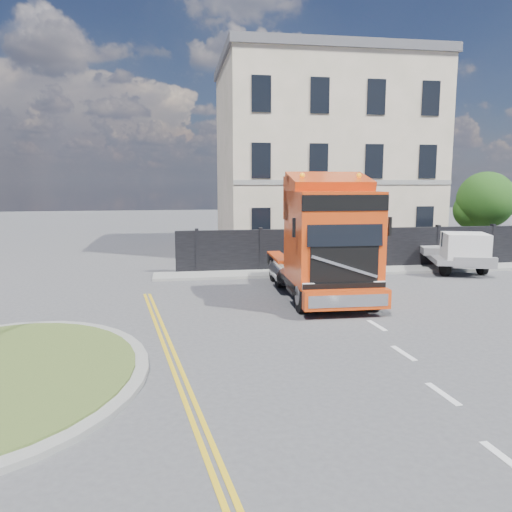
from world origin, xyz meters
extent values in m
plane|color=#424244|center=(0.00, 0.00, 0.00)|extent=(120.00, 120.00, 0.00)
cube|color=black|center=(6.00, 9.00, 1.00)|extent=(18.00, 0.25, 2.00)
cube|color=beige|center=(6.00, 16.50, 5.50)|extent=(12.00, 10.00, 11.00)
cube|color=#4E4F54|center=(6.00, 16.50, 11.25)|extent=(12.30, 10.30, 0.50)
cube|color=beige|center=(3.00, 16.50, 12.00)|extent=(0.80, 0.80, 1.60)
cube|color=beige|center=(9.00, 16.50, 12.00)|extent=(0.80, 0.80, 1.60)
cylinder|color=#382619|center=(14.50, 12.00, 1.20)|extent=(0.24, 0.24, 2.40)
sphere|color=#113811|center=(14.50, 12.00, 3.20)|extent=(3.20, 3.20, 3.20)
sphere|color=#113811|center=(14.00, 12.40, 2.60)|extent=(2.20, 2.20, 2.20)
cube|color=gray|center=(6.00, 8.10, 0.06)|extent=(20.00, 1.60, 0.12)
cube|color=black|center=(2.38, 4.21, 0.83)|extent=(2.88, 7.06, 0.50)
cube|color=red|center=(2.34, 2.26, 2.39)|extent=(2.84, 2.95, 3.11)
cube|color=red|center=(2.37, 3.43, 3.67)|extent=(2.80, 1.06, 1.56)
cube|color=black|center=(2.31, 0.84, 2.83)|extent=(2.44, 0.12, 1.17)
cube|color=red|center=(2.30, 0.49, 0.61)|extent=(2.79, 0.45, 0.61)
cylinder|color=black|center=(1.12, 1.40, 0.58)|extent=(0.38, 1.16, 1.16)
cylinder|color=gray|center=(1.12, 1.40, 0.58)|extent=(0.41, 0.64, 0.64)
cylinder|color=black|center=(3.52, 1.35, 0.58)|extent=(0.38, 1.16, 1.16)
cylinder|color=gray|center=(3.52, 1.35, 0.58)|extent=(0.41, 0.64, 0.64)
cylinder|color=black|center=(1.21, 5.34, 0.58)|extent=(0.38, 1.16, 1.16)
cylinder|color=gray|center=(1.21, 5.34, 0.58)|extent=(0.41, 0.64, 0.64)
cylinder|color=black|center=(3.61, 5.29, 0.58)|extent=(0.38, 1.16, 1.16)
cylinder|color=gray|center=(3.61, 5.29, 0.58)|extent=(0.41, 0.64, 0.64)
cylinder|color=black|center=(1.24, 6.68, 0.58)|extent=(0.38, 1.16, 1.16)
cylinder|color=gray|center=(1.24, 6.68, 0.58)|extent=(0.41, 0.64, 0.64)
cylinder|color=black|center=(3.64, 6.62, 0.58)|extent=(0.38, 1.16, 1.16)
cylinder|color=gray|center=(3.64, 6.62, 0.58)|extent=(0.41, 0.64, 0.64)
cube|color=slate|center=(10.00, 8.00, 0.68)|extent=(3.17, 4.99, 0.24)
cube|color=silver|center=(10.00, 6.55, 1.31)|extent=(2.28, 2.22, 1.26)
cylinder|color=black|center=(9.08, 6.55, 0.34)|extent=(0.24, 0.68, 0.68)
cylinder|color=black|center=(10.92, 6.55, 0.34)|extent=(0.24, 0.68, 0.68)
cylinder|color=black|center=(9.08, 9.45, 0.34)|extent=(0.24, 0.68, 0.68)
cylinder|color=black|center=(10.92, 9.45, 0.34)|extent=(0.24, 0.68, 0.68)
camera|label=1|loc=(-2.88, -14.09, 4.30)|focal=35.00mm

